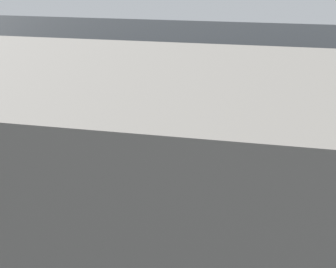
# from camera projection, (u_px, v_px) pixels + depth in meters

# --- Properties ---
(ground_plane) EXTENTS (60.00, 60.00, 0.00)m
(ground_plane) POSITION_uv_depth(u_px,v_px,m) (221.00, 156.00, 13.41)
(ground_plane) COLOR black
(kerb_strip) EXTENTS (24.00, 3.20, 0.04)m
(kerb_strip) POSITION_uv_depth(u_px,v_px,m) (196.00, 234.00, 9.57)
(kerb_strip) COLOR slate
(kerb_strip) RESTS_ON ground
(moving_hatchback) EXTENTS (3.94, 1.78, 2.06)m
(moving_hatchback) POSITION_uv_depth(u_px,v_px,m) (241.00, 115.00, 13.63)
(moving_hatchback) COLOR yellow
(moving_hatchback) RESTS_ON ground
(fire_hydrant) EXTENTS (0.42, 0.31, 0.80)m
(fire_hydrant) POSITION_uv_depth(u_px,v_px,m) (80.00, 164.00, 11.91)
(fire_hydrant) COLOR gold
(fire_hydrant) RESTS_ON ground
(pedestrian) EXTENTS (0.34, 0.54, 1.22)m
(pedestrian) POSITION_uv_depth(u_px,v_px,m) (55.00, 147.00, 12.21)
(pedestrian) COLOR #1E8C4C
(pedestrian) RESTS_ON ground
(metal_railing) EXTENTS (6.71, 0.04, 1.05)m
(metal_railing) POSITION_uv_depth(u_px,v_px,m) (253.00, 251.00, 7.86)
(metal_railing) COLOR #B7BABF
(metal_railing) RESTS_ON ground
(puddle_patch) EXTENTS (2.57, 2.57, 0.01)m
(puddle_patch) POSITION_uv_depth(u_px,v_px,m) (211.00, 141.00, 14.49)
(puddle_patch) COLOR black
(puddle_patch) RESTS_ON ground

